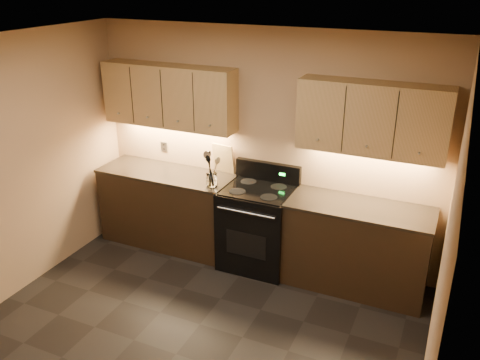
% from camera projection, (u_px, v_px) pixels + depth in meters
% --- Properties ---
extents(floor, '(4.00, 4.00, 0.00)m').
position_uv_depth(floor, '(176.00, 354.00, 4.46)').
color(floor, black).
rests_on(floor, ground).
extents(ceiling, '(4.00, 4.00, 0.00)m').
position_uv_depth(ceiling, '(157.00, 53.00, 3.46)').
color(ceiling, silver).
rests_on(ceiling, wall_back).
extents(wall_back, '(4.00, 0.04, 2.60)m').
position_uv_depth(wall_back, '(263.00, 147.00, 5.64)').
color(wall_back, tan).
rests_on(wall_back, ground).
extents(wall_right, '(0.04, 4.00, 2.60)m').
position_uv_depth(wall_right, '(439.00, 283.00, 3.20)').
color(wall_right, tan).
rests_on(wall_right, ground).
extents(counter_left, '(1.62, 0.62, 0.93)m').
position_uv_depth(counter_left, '(168.00, 207.00, 6.13)').
color(counter_left, black).
rests_on(counter_left, ground).
extents(counter_right, '(1.46, 0.62, 0.93)m').
position_uv_depth(counter_right, '(357.00, 247.00, 5.26)').
color(counter_right, black).
rests_on(counter_right, ground).
extents(stove, '(0.76, 0.68, 1.14)m').
position_uv_depth(stove, '(258.00, 226.00, 5.66)').
color(stove, black).
rests_on(stove, ground).
extents(upper_cab_left, '(1.60, 0.30, 0.70)m').
position_uv_depth(upper_cab_left, '(169.00, 96.00, 5.74)').
color(upper_cab_left, tan).
rests_on(upper_cab_left, wall_back).
extents(upper_cab_right, '(1.44, 0.30, 0.70)m').
position_uv_depth(upper_cab_right, '(372.00, 119.00, 4.87)').
color(upper_cab_right, tan).
rests_on(upper_cab_right, wall_back).
extents(outlet_plate, '(0.08, 0.01, 0.12)m').
position_uv_depth(outlet_plate, '(164.00, 147.00, 6.20)').
color(outlet_plate, '#B2B5BA').
rests_on(outlet_plate, wall_back).
extents(utensil_crock, '(0.13, 0.13, 0.15)m').
position_uv_depth(utensil_crock, '(212.00, 180.00, 5.54)').
color(utensil_crock, white).
rests_on(utensil_crock, counter_left).
extents(cutting_board, '(0.28, 0.11, 0.35)m').
position_uv_depth(cutting_board, '(223.00, 158.00, 5.87)').
color(cutting_board, tan).
rests_on(cutting_board, counter_left).
extents(wooden_spoon, '(0.14, 0.17, 0.32)m').
position_uv_depth(wooden_spoon, '(209.00, 171.00, 5.50)').
color(wooden_spoon, tan).
rests_on(wooden_spoon, utensil_crock).
extents(black_spoon, '(0.08, 0.13, 0.36)m').
position_uv_depth(black_spoon, '(212.00, 169.00, 5.50)').
color(black_spoon, black).
rests_on(black_spoon, utensil_crock).
extents(black_turner, '(0.15, 0.19, 0.40)m').
position_uv_depth(black_turner, '(210.00, 169.00, 5.47)').
color(black_turner, black).
rests_on(black_turner, utensil_crock).
extents(steel_skimmer, '(0.22, 0.16, 0.38)m').
position_uv_depth(steel_skimmer, '(214.00, 170.00, 5.47)').
color(steel_skimmer, silver).
rests_on(steel_skimmer, utensil_crock).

